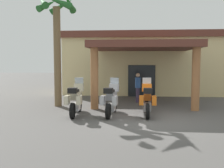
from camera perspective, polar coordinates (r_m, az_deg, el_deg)
name	(u,v)px	position (r m, az deg, el deg)	size (l,w,h in m)	color
ground_plane	(149,119)	(10.96, 8.12, -7.56)	(80.00, 80.00, 0.00)	#514F4C
motel_building	(141,63)	(19.95, 6.32, 4.69)	(11.41, 10.90, 4.40)	beige
motorcycle_cream	(76,99)	(11.60, -7.91, -3.34)	(0.71, 2.21, 1.61)	black
motorcycle_silver	(111,100)	(11.40, -0.15, -3.44)	(0.75, 2.21, 1.61)	black
motorcycle_orange	(147,100)	(11.49, 7.71, -3.42)	(0.72, 2.21, 1.61)	black
pedestrian	(138,85)	(15.09, 5.66, -0.30)	(0.32, 0.48, 1.69)	#3F334C
palm_tree_roadside	(56,28)	(14.05, -12.05, 11.96)	(2.06, 2.09, 5.82)	brown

